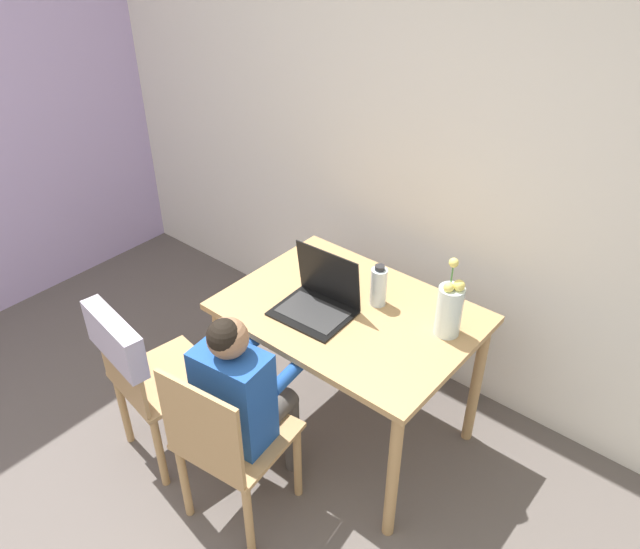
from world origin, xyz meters
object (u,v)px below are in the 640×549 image
laptop (319,297)px  flower_vase (450,308)px  person_seated (243,392)px  chair_spare (138,364)px  chair_occupied (228,444)px  water_bottle (379,286)px

laptop → flower_vase: flower_vase is taller
person_seated → laptop: person_seated is taller
flower_vase → chair_spare: bearing=-139.4°
chair_occupied → water_bottle: 0.91m
chair_spare → water_bottle: 1.08m
person_seated → water_bottle: bearing=-109.3°
chair_occupied → person_seated: size_ratio=0.83×
chair_spare → person_seated: bearing=-156.3°
chair_occupied → person_seated: person_seated is taller
water_bottle → chair_occupied: bearing=-99.3°
person_seated → flower_vase: size_ratio=2.96×
laptop → flower_vase: 0.55m
chair_occupied → water_bottle: water_bottle is taller
chair_spare → laptop: size_ratio=2.56×
flower_vase → water_bottle: size_ratio=1.76×
flower_vase → water_bottle: bearing=-176.9°
person_seated → laptop: bearing=-94.4°
chair_spare → water_bottle: bearing=-119.8°
chair_occupied → flower_vase: flower_vase is taller
water_bottle → flower_vase: bearing=3.1°
chair_spare → water_bottle: (0.65, 0.83, 0.25)m
chair_spare → flower_vase: flower_vase is taller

